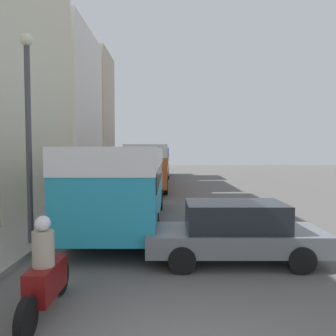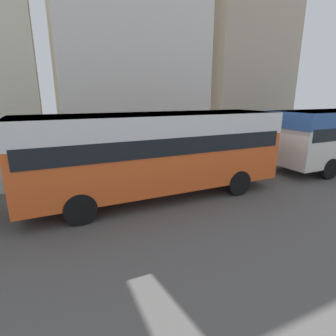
# 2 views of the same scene
# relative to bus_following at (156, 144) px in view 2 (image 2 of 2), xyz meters

# --- Properties ---
(building_far_terrace) EXTENTS (5.44, 8.28, 11.90)m
(building_far_terrace) POSITION_rel_bus_following_xyz_m (-7.23, 1.18, 3.89)
(building_far_terrace) COLOR silver
(building_far_terrace) RESTS_ON ground_plane
(building_end_row) EXTENTS (5.74, 6.10, 12.54)m
(building_end_row) POSITION_rel_bus_following_xyz_m (-7.38, 9.21, 4.21)
(building_end_row) COLOR #BCAD93
(building_end_row) RESTS_ON ground_plane
(bus_following) EXTENTS (2.65, 9.69, 3.19)m
(bus_following) POSITION_rel_bus_following_xyz_m (0.00, 0.00, 0.00)
(bus_following) COLOR #EA5B23
(bus_following) RESTS_ON ground_plane
(pedestrian_near_curb) EXTENTS (0.37, 0.37, 1.75)m
(pedestrian_near_curb) POSITION_rel_bus_following_xyz_m (-2.90, -4.26, -1.02)
(pedestrian_near_curb) COLOR #232838
(pedestrian_near_curb) RESTS_ON sidewalk
(pedestrian_walking_away) EXTENTS (0.35, 0.35, 1.81)m
(pedestrian_walking_away) POSITION_rel_bus_following_xyz_m (-2.76, -0.28, -0.98)
(pedestrian_walking_away) COLOR #232838
(pedestrian_walking_away) RESTS_ON sidewalk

